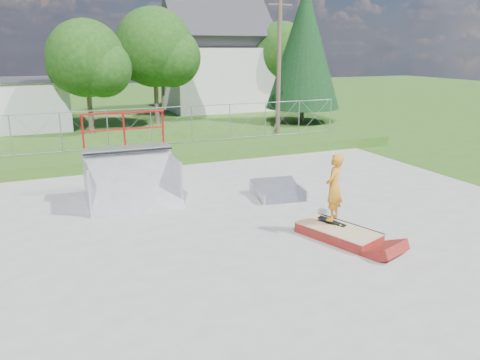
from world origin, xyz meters
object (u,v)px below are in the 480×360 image
Objects in this scene: quarter_pipe at (131,161)px; skater at (334,190)px; flat_bank_ramp at (278,191)px; grind_box at (338,234)px.

skater is at bearing -45.27° from quarter_pipe.
grind_box is at bearing -85.11° from flat_bank_ramp.
quarter_pipe reaches higher than grind_box.
quarter_pipe is 1.73× the size of flat_bank_ramp.
flat_bank_ramp is (0.21, 3.88, 0.08)m from grind_box.
grind_box is 1.18m from skater.
flat_bank_ramp is 0.91× the size of skater.
quarter_pipe is at bearing 111.72° from grind_box.
quarter_pipe is (-4.51, 5.13, 1.29)m from grind_box.
grind_box is 0.83× the size of quarter_pipe.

